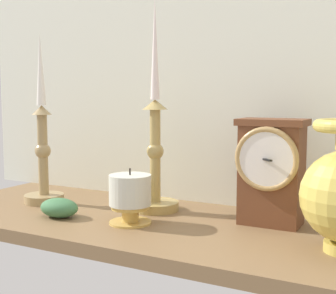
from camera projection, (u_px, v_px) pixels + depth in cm
name	position (u px, v px, depth cm)	size (l,w,h in cm)	color
ground_plane	(161.00, 227.00, 87.41)	(100.00, 36.00, 2.40)	brown
back_wall	(202.00, 53.00, 100.03)	(120.00, 2.00, 65.00)	white
mantel_clock	(271.00, 170.00, 83.50)	(12.09, 9.54, 19.26)	brown
candlestick_tall_left	(155.00, 151.00, 94.02)	(9.62, 9.62, 43.10)	tan
candlestick_tall_center	(43.00, 151.00, 100.97)	(8.60, 8.60, 36.88)	#9F8557
pillar_candle_front	(130.00, 196.00, 84.75)	(7.79, 7.79, 10.24)	gold
ivy_sprig	(59.00, 208.00, 89.52)	(8.07, 5.65, 3.69)	#3D7145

